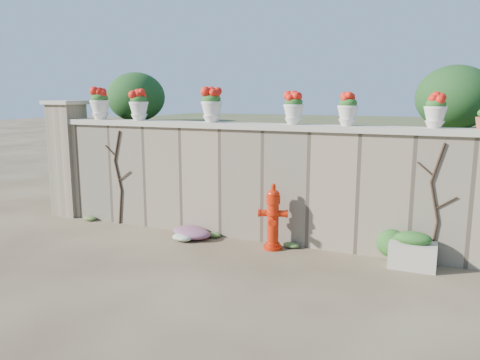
% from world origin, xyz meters
% --- Properties ---
extents(ground, '(80.00, 80.00, 0.00)m').
position_xyz_m(ground, '(0.00, 0.00, 0.00)').
color(ground, '#4D3A26').
rests_on(ground, ground).
extents(stone_wall, '(8.00, 0.40, 2.00)m').
position_xyz_m(stone_wall, '(0.00, 1.80, 1.00)').
color(stone_wall, '#8C795D').
rests_on(stone_wall, ground).
extents(wall_cap, '(8.10, 0.52, 0.10)m').
position_xyz_m(wall_cap, '(0.00, 1.80, 2.05)').
color(wall_cap, '#B7B09B').
rests_on(wall_cap, stone_wall).
extents(gate_pillar, '(0.72, 0.72, 2.48)m').
position_xyz_m(gate_pillar, '(-4.15, 1.80, 1.26)').
color(gate_pillar, '#8C795D').
rests_on(gate_pillar, ground).
extents(raised_fill, '(9.00, 6.00, 2.00)m').
position_xyz_m(raised_fill, '(0.00, 5.00, 1.00)').
color(raised_fill, '#384C23').
rests_on(raised_fill, ground).
extents(back_shrub_left, '(1.30, 1.30, 1.10)m').
position_xyz_m(back_shrub_left, '(-3.20, 3.00, 2.55)').
color(back_shrub_left, '#143814').
rests_on(back_shrub_left, raised_fill).
extents(back_shrub_right, '(1.30, 1.30, 1.10)m').
position_xyz_m(back_shrub_right, '(3.40, 3.00, 2.55)').
color(back_shrub_right, '#143814').
rests_on(back_shrub_right, raised_fill).
extents(vine_left, '(0.60, 0.04, 1.91)m').
position_xyz_m(vine_left, '(-2.67, 1.58, 0.99)').
color(vine_left, black).
rests_on(vine_left, ground).
extents(vine_right, '(0.60, 0.04, 1.91)m').
position_xyz_m(vine_right, '(3.23, 1.58, 0.99)').
color(vine_right, black).
rests_on(vine_right, ground).
extents(fire_hydrant, '(0.49, 0.35, 1.13)m').
position_xyz_m(fire_hydrant, '(0.72, 1.32, 0.57)').
color(fire_hydrant, red).
rests_on(fire_hydrant, ground).
extents(planter_box, '(0.69, 0.40, 0.57)m').
position_xyz_m(planter_box, '(2.97, 1.33, 0.26)').
color(planter_box, '#B7B09B').
rests_on(planter_box, ground).
extents(green_shrub, '(0.65, 0.59, 0.62)m').
position_xyz_m(green_shrub, '(2.68, 1.55, 0.31)').
color(green_shrub, '#1E5119').
rests_on(green_shrub, ground).
extents(magenta_clump, '(0.89, 0.59, 0.24)m').
position_xyz_m(magenta_clump, '(-0.96, 1.31, 0.12)').
color(magenta_clump, '#AD228D').
rests_on(magenta_clump, ground).
extents(white_flowers, '(0.45, 0.36, 0.16)m').
position_xyz_m(white_flowers, '(-0.93, 1.02, 0.08)').
color(white_flowers, white).
rests_on(white_flowers, ground).
extents(urn_pot_0, '(0.40, 0.40, 0.63)m').
position_xyz_m(urn_pot_0, '(-3.23, 1.80, 2.41)').
color(urn_pot_0, silver).
rests_on(urn_pot_0, wall_cap).
extents(urn_pot_1, '(0.38, 0.38, 0.59)m').
position_xyz_m(urn_pot_1, '(-2.27, 1.80, 2.39)').
color(urn_pot_1, silver).
rests_on(urn_pot_1, wall_cap).
extents(urn_pot_2, '(0.39, 0.39, 0.61)m').
position_xyz_m(urn_pot_2, '(-0.66, 1.80, 2.40)').
color(urn_pot_2, silver).
rests_on(urn_pot_2, wall_cap).
extents(urn_pot_3, '(0.35, 0.35, 0.55)m').
position_xyz_m(urn_pot_3, '(0.90, 1.80, 2.37)').
color(urn_pot_3, silver).
rests_on(urn_pot_3, wall_cap).
extents(urn_pot_4, '(0.34, 0.34, 0.53)m').
position_xyz_m(urn_pot_4, '(1.82, 1.80, 2.36)').
color(urn_pot_4, silver).
rests_on(urn_pot_4, wall_cap).
extents(urn_pot_5, '(0.34, 0.34, 0.53)m').
position_xyz_m(urn_pot_5, '(3.13, 1.80, 2.36)').
color(urn_pot_5, silver).
rests_on(urn_pot_5, wall_cap).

